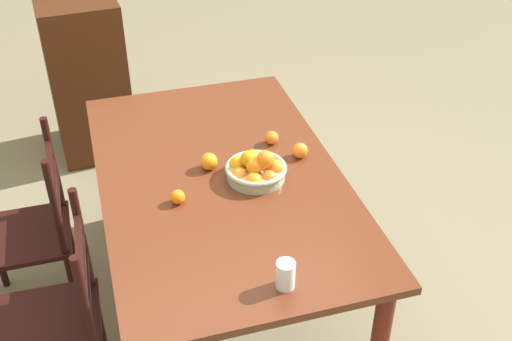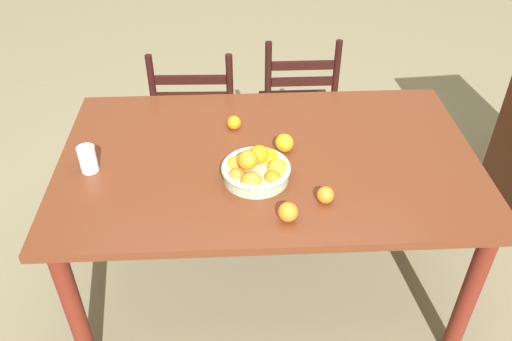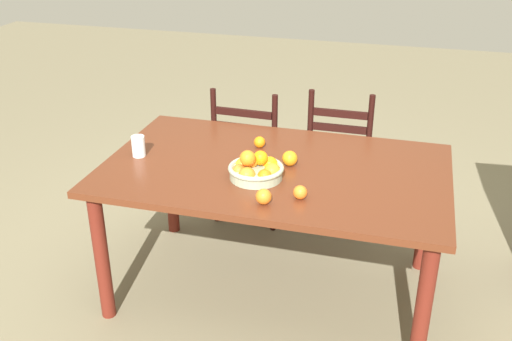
{
  "view_description": "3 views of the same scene",
  "coord_description": "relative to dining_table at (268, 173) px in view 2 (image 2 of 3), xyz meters",
  "views": [
    {
      "loc": [
        -2.27,
        0.49,
        2.43
      ],
      "look_at": [
        -0.06,
        -0.15,
        0.82
      ],
      "focal_mm": 44.4,
      "sensor_mm": 36.0,
      "label": 1
    },
    {
      "loc": [
        -0.14,
        -1.79,
        2.09
      ],
      "look_at": [
        -0.06,
        -0.15,
        0.82
      ],
      "focal_mm": 36.89,
      "sensor_mm": 36.0,
      "label": 2
    },
    {
      "loc": [
        0.64,
        -2.66,
        2.08
      ],
      "look_at": [
        -0.06,
        -0.15,
        0.82
      ],
      "focal_mm": 41.37,
      "sensor_mm": 36.0,
      "label": 3
    }
  ],
  "objects": [
    {
      "name": "orange_loose_0",
      "position": [
        0.07,
        0.04,
        0.13
      ],
      "size": [
        0.08,
        0.08,
        0.08
      ],
      "primitive_type": "sphere",
      "color": "orange",
      "rests_on": "dining_table"
    },
    {
      "name": "orange_loose_2",
      "position": [
        0.19,
        -0.3,
        0.13
      ],
      "size": [
        0.07,
        0.07,
        0.07
      ],
      "primitive_type": "sphere",
      "color": "orange",
      "rests_on": "dining_table"
    },
    {
      "name": "chair_by_cabinet",
      "position": [
        -0.35,
        0.79,
        -0.24
      ],
      "size": [
        0.47,
        0.47,
        0.94
      ],
      "rotation": [
        0.0,
        0.0,
        3.11
      ],
      "color": "black",
      "rests_on": "ground"
    },
    {
      "name": "orange_loose_1",
      "position": [
        0.04,
        -0.39,
        0.13
      ],
      "size": [
        0.07,
        0.07,
        0.07
      ],
      "primitive_type": "sphere",
      "color": "orange",
      "rests_on": "dining_table"
    },
    {
      "name": "ground_plane",
      "position": [
        0.0,
        0.0,
        -0.68
      ],
      "size": [
        12.0,
        12.0,
        0.0
      ],
      "primitive_type": "plane",
      "color": "#746B50"
    },
    {
      "name": "chair_near_window",
      "position": [
        0.23,
        0.86,
        -0.22
      ],
      "size": [
        0.42,
        0.42,
        0.96
      ],
      "rotation": [
        0.0,
        0.0,
        3.14
      ],
      "color": "black",
      "rests_on": "ground"
    },
    {
      "name": "orange_loose_3",
      "position": [
        -0.14,
        0.22,
        0.13
      ],
      "size": [
        0.06,
        0.06,
        0.06
      ],
      "primitive_type": "sphere",
      "color": "orange",
      "rests_on": "dining_table"
    },
    {
      "name": "drinking_glass",
      "position": [
        -0.73,
        -0.06,
        0.15
      ],
      "size": [
        0.07,
        0.07,
        0.11
      ],
      "primitive_type": "cylinder",
      "color": "silver",
      "rests_on": "dining_table"
    },
    {
      "name": "dining_table",
      "position": [
        0.0,
        0.0,
        0.0
      ],
      "size": [
        1.76,
        1.07,
        0.78
      ],
      "color": "#562815",
      "rests_on": "ground"
    },
    {
      "name": "fruit_bowl",
      "position": [
        -0.06,
        -0.15,
        0.14
      ],
      "size": [
        0.28,
        0.28,
        0.16
      ],
      "color": "#9BA88A",
      "rests_on": "dining_table"
    }
  ]
}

